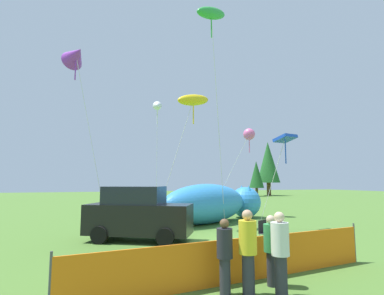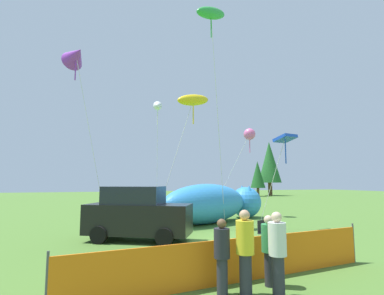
% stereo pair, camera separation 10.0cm
% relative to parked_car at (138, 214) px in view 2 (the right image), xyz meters
% --- Properties ---
extents(ground_plane, '(120.00, 120.00, 0.00)m').
position_rel_parked_car_xyz_m(ground_plane, '(2.91, -1.53, -1.06)').
color(ground_plane, '#4C752D').
extents(parked_car, '(4.44, 3.35, 2.17)m').
position_rel_parked_car_xyz_m(parked_car, '(0.00, 0.00, 0.00)').
color(parked_car, black).
rests_on(parked_car, ground).
extents(folding_chair, '(0.69, 0.69, 0.92)m').
position_rel_parked_car_xyz_m(folding_chair, '(4.42, -2.33, -0.52)').
color(folding_chair, black).
rests_on(folding_chair, ground).
extents(inflatable_cat, '(7.82, 5.35, 2.22)m').
position_rel_parked_car_xyz_m(inflatable_cat, '(4.96, 4.05, -0.04)').
color(inflatable_cat, '#338CD8').
rests_on(inflatable_cat, ground).
extents(safety_fence, '(8.20, 1.20, 1.12)m').
position_rel_parked_car_xyz_m(safety_fence, '(1.66, -5.68, -0.55)').
color(safety_fence, orange).
rests_on(safety_fence, ground).
extents(spectator_in_black_shirt, '(0.35, 0.35, 1.59)m').
position_rel_parked_car_xyz_m(spectator_in_black_shirt, '(2.24, -6.13, -0.20)').
color(spectator_in_black_shirt, '#2D2D38').
rests_on(spectator_in_black_shirt, ground).
extents(spectator_in_grey_shirt, '(0.38, 0.38, 1.73)m').
position_rel_parked_car_xyz_m(spectator_in_grey_shirt, '(2.07, -6.72, -0.12)').
color(spectator_in_grey_shirt, '#2D2D38').
rests_on(spectator_in_grey_shirt, ground).
extents(spectator_in_yellow_shirt, '(0.34, 0.34, 1.57)m').
position_rel_parked_car_xyz_m(spectator_in_yellow_shirt, '(0.99, -6.28, -0.21)').
color(spectator_in_yellow_shirt, '#2D2D38').
rests_on(spectator_in_yellow_shirt, ground).
extents(spectator_in_white_shirt, '(0.38, 0.38, 1.77)m').
position_rel_parked_car_xyz_m(spectator_in_white_shirt, '(1.45, -6.45, -0.10)').
color(spectator_in_white_shirt, '#2D2D38').
rests_on(spectator_in_white_shirt, ground).
extents(kite_blue_box, '(1.83, 1.23, 4.76)m').
position_rel_parked_car_xyz_m(kite_blue_box, '(7.54, 0.70, 3.44)').
color(kite_blue_box, silver).
rests_on(kite_blue_box, ground).
extents(kite_green_fish, '(2.60, 2.73, 11.59)m').
position_rel_parked_car_xyz_m(kite_green_fish, '(3.69, 1.13, 9.83)').
color(kite_green_fish, silver).
rests_on(kite_green_fish, ground).
extents(kite_purple_delta, '(2.57, 2.41, 9.43)m').
position_rel_parked_car_xyz_m(kite_purple_delta, '(-2.84, 3.38, 7.68)').
color(kite_purple_delta, silver).
rests_on(kite_purple_delta, ground).
extents(kite_yellow_hero, '(3.30, 1.20, 7.18)m').
position_rel_parked_car_xyz_m(kite_yellow_hero, '(3.14, 2.45, 5.60)').
color(kite_yellow_hero, silver).
rests_on(kite_yellow_hero, ground).
extents(kite_white_ghost, '(1.04, 2.00, 8.04)m').
position_rel_parked_car_xyz_m(kite_white_ghost, '(2.14, 7.22, 6.37)').
color(kite_white_ghost, silver).
rests_on(kite_white_ghost, ground).
extents(kite_pink_octopus, '(3.15, 1.23, 6.08)m').
position_rel_parked_car_xyz_m(kite_pink_octopus, '(8.50, 6.20, 4.57)').
color(kite_pink_octopus, silver).
rests_on(kite_pink_octopus, ground).
extents(horizon_tree_west, '(2.32, 2.32, 5.55)m').
position_rel_parked_car_xyz_m(horizon_tree_west, '(22.69, 29.85, 2.34)').
color(horizon_tree_west, brown).
rests_on(horizon_tree_west, ground).
extents(horizon_tree_mid, '(3.76, 3.76, 8.97)m').
position_rel_parked_car_xyz_m(horizon_tree_mid, '(25.85, 31.38, 4.44)').
color(horizon_tree_mid, brown).
rests_on(horizon_tree_mid, ground).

